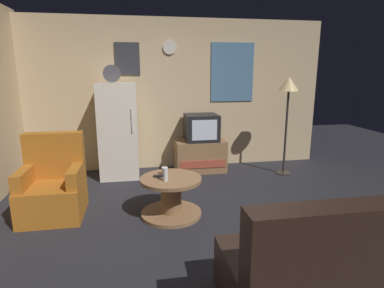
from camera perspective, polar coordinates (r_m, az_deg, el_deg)
ground_plane at (r=3.56m, az=2.42°, el=-15.16°), size 12.00×12.00×0.00m
wall_with_art at (r=5.57m, az=-2.84°, el=8.85°), size 5.20×0.12×2.54m
fridge at (r=5.18m, az=-13.08°, el=2.39°), size 0.60×0.62×1.77m
tv_stand at (r=5.44m, az=1.44°, el=-2.06°), size 0.84×0.53×0.53m
crt_tv at (r=5.34m, az=1.71°, el=2.99°), size 0.54×0.51×0.44m
standing_lamp at (r=5.31m, az=16.98°, el=8.99°), size 0.32×0.32×1.59m
coffee_table at (r=3.80m, az=-3.78°, el=-9.39°), size 0.72×0.72×0.47m
wine_glass at (r=3.59m, az=-4.80°, el=-5.49°), size 0.05×0.05×0.15m
mug_ceramic_white at (r=3.82m, az=-4.94°, el=-4.85°), size 0.08×0.08×0.09m
remote_control at (r=3.75m, az=-5.84°, el=-5.73°), size 0.15×0.05×0.02m
armchair at (r=4.11m, az=-23.67°, el=-7.17°), size 0.68×0.68×0.96m
couch at (r=2.64m, az=26.15°, el=-19.61°), size 1.70×0.80×0.92m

